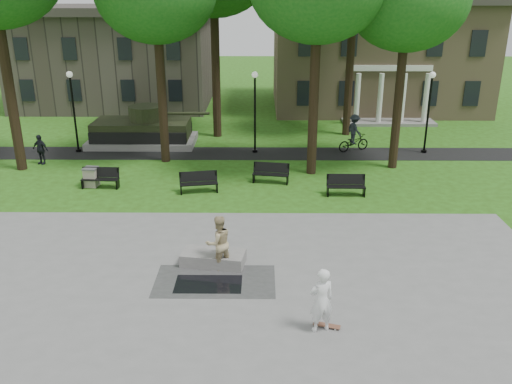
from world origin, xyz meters
TOP-DOWN VIEW (x-y plane):
  - ground at (0.00, 0.00)m, footprint 120.00×120.00m
  - plaza at (0.00, -5.00)m, footprint 22.00×16.00m
  - footpath at (0.00, 12.00)m, footprint 44.00×2.60m
  - building_right at (10.00, 26.00)m, footprint 17.00×12.00m
  - building_left at (-11.00, 26.50)m, footprint 15.00×10.00m
  - tree_3 at (8.00, 9.50)m, footprint 6.00×6.00m
  - lamp_left at (-10.00, 12.30)m, footprint 0.36×0.36m
  - lamp_mid at (0.50, 12.30)m, footprint 0.36×0.36m
  - lamp_right at (10.50, 12.30)m, footprint 0.36×0.36m
  - tank_monument at (-6.46, 14.00)m, footprint 7.45×3.40m
  - puddle at (-0.86, -3.00)m, footprint 2.20×1.20m
  - concrete_block at (-0.81, -1.60)m, footprint 2.33×1.34m
  - skateboard at (2.76, -5.37)m, footprint 0.80×0.42m
  - skateboarder at (2.55, -5.52)m, footprint 0.83×0.67m
  - friend_watching at (-0.59, -1.90)m, footprint 1.19×1.10m
  - pedestrian_walker at (-11.28, 9.94)m, footprint 1.05×0.72m
  - cyclist at (6.36, 12.62)m, footprint 2.12×1.47m
  - park_bench_0 at (-6.95, 6.20)m, footprint 1.82×0.60m
  - park_bench_1 at (-2.09, 5.62)m, footprint 1.85×0.84m
  - park_bench_2 at (1.34, 7.00)m, footprint 1.85×0.82m
  - park_bench_3 at (4.84, 5.27)m, footprint 1.81×0.54m
  - trash_bin at (-7.45, 6.36)m, footprint 0.73×0.73m

SIDE VIEW (x-z plane):
  - ground at x=0.00m, z-range 0.00..0.00m
  - footpath at x=0.00m, z-range 0.00..0.01m
  - plaza at x=0.00m, z-range 0.00..0.02m
  - puddle at x=-0.86m, z-range 0.02..0.02m
  - skateboard at x=2.76m, z-range 0.02..0.09m
  - concrete_block at x=-0.81m, z-range 0.02..0.47m
  - trash_bin at x=-7.45m, z-range 0.01..0.97m
  - park_bench_0 at x=-6.95m, z-range 0.02..1.02m
  - park_bench_1 at x=-2.09m, z-range 0.02..1.02m
  - park_bench_2 at x=1.34m, z-range 0.02..1.02m
  - park_bench_3 at x=4.84m, z-range 0.02..1.02m
  - pedestrian_walker at x=-11.28m, z-range 0.00..1.66m
  - tank_monument at x=-6.46m, z-range -0.34..2.06m
  - cyclist at x=6.36m, z-range -0.20..2.01m
  - friend_watching at x=-0.59m, z-range 0.02..1.98m
  - skateboarder at x=2.55m, z-range 0.02..1.99m
  - lamp_left at x=-10.00m, z-range 0.43..5.16m
  - lamp_mid at x=0.50m, z-range 0.43..5.16m
  - lamp_right at x=10.50m, z-range 0.43..5.16m
  - building_left at x=-11.00m, z-range 0.00..7.20m
  - building_right at x=10.00m, z-range 0.04..8.64m
  - tree_3 at x=8.00m, z-range 3.00..14.19m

